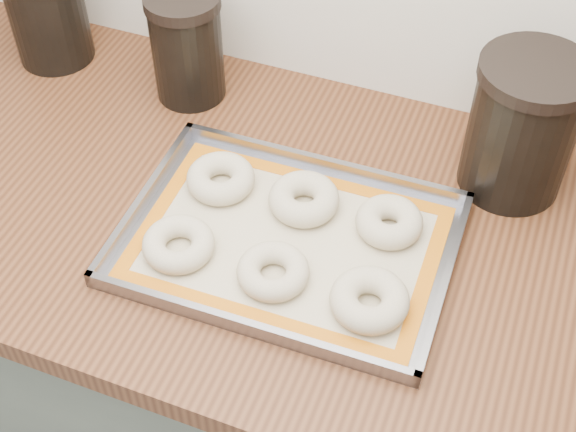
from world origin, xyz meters
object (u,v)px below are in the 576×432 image
at_px(baking_tray, 288,241).
at_px(bagel_front_mid, 273,271).
at_px(bagel_front_right, 370,300).
at_px(bagel_back_right, 389,222).
at_px(bagel_back_mid, 304,199).
at_px(bagel_back_left, 221,178).
at_px(bagel_front_left, 179,244).
at_px(canister_mid, 187,46).
at_px(canister_right, 522,127).
at_px(canister_left, 45,1).

height_order(baking_tray, bagel_front_mid, bagel_front_mid).
xyz_separation_m(baking_tray, bagel_front_right, (0.14, -0.07, 0.02)).
bearing_deg(bagel_back_right, bagel_back_mid, -179.25).
bearing_deg(bagel_back_left, bagel_front_left, -90.64).
bearing_deg(canister_mid, bagel_front_right, -38.31).
bearing_deg(bagel_front_right, bagel_back_left, 153.62).
height_order(baking_tray, bagel_front_left, bagel_front_left).
height_order(bagel_back_left, canister_right, canister_right).
bearing_deg(bagel_back_mid, canister_left, 160.03).
bearing_deg(canister_left, baking_tray, -26.21).
distance_m(baking_tray, bagel_front_left, 0.15).
distance_m(bagel_back_right, canister_left, 0.71).
height_order(canister_mid, canister_right, canister_right).
xyz_separation_m(bagel_back_left, bagel_back_mid, (0.13, 0.00, 0.00)).
relative_size(bagel_front_left, canister_mid, 0.54).
xyz_separation_m(baking_tray, bagel_back_mid, (-0.00, 0.07, 0.02)).
xyz_separation_m(bagel_front_left, canister_right, (0.40, 0.31, 0.09)).
bearing_deg(bagel_front_left, bagel_front_mid, 1.13).
xyz_separation_m(bagel_front_mid, bagel_back_right, (0.12, 0.14, 0.00)).
bearing_deg(baking_tray, bagel_front_right, -26.09).
relative_size(bagel_front_left, bagel_front_right, 0.96).
xyz_separation_m(bagel_front_left, canister_left, (-0.41, 0.34, 0.09)).
distance_m(bagel_back_left, bagel_back_mid, 0.13).
relative_size(bagel_front_left, bagel_back_mid, 0.98).
distance_m(bagel_back_right, canister_right, 0.23).
distance_m(bagel_front_right, bagel_back_right, 0.14).
xyz_separation_m(baking_tray, canister_right, (0.27, 0.24, 0.10)).
relative_size(baking_tray, canister_right, 2.16).
height_order(bagel_front_mid, bagel_back_mid, bagel_back_mid).
height_order(baking_tray, canister_mid, canister_mid).
bearing_deg(bagel_back_left, canister_mid, 126.44).
relative_size(bagel_back_left, canister_right, 0.48).
bearing_deg(bagel_back_mid, bagel_back_left, -178.19).
distance_m(bagel_front_left, bagel_back_mid, 0.19).
relative_size(bagel_back_mid, canister_mid, 0.55).
bearing_deg(canister_mid, bagel_front_mid, -49.43).
bearing_deg(canister_right, canister_mid, 177.79).
bearing_deg(canister_left, bagel_front_right, -26.18).
xyz_separation_m(bagel_front_right, canister_left, (-0.69, 0.34, 0.09)).
xyz_separation_m(bagel_front_mid, bagel_front_right, (0.14, -0.00, 0.00)).
bearing_deg(bagel_front_mid, bagel_front_left, -178.87).
distance_m(bagel_front_left, canister_right, 0.52).
bearing_deg(bagel_front_left, bagel_back_right, 28.86).
bearing_deg(canister_mid, bagel_front_left, -66.91).
xyz_separation_m(bagel_back_left, canister_right, (0.40, 0.17, 0.09)).
xyz_separation_m(bagel_front_right, bagel_back_left, (-0.27, 0.14, -0.00)).
xyz_separation_m(baking_tray, bagel_back_left, (-0.13, 0.07, 0.02)).
bearing_deg(bagel_front_right, bagel_front_mid, 179.72).
xyz_separation_m(canister_mid, canister_right, (0.54, -0.02, 0.01)).
xyz_separation_m(bagel_front_mid, canister_mid, (-0.28, 0.33, 0.07)).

